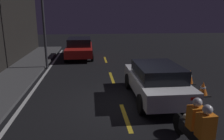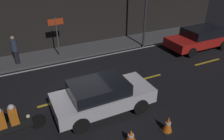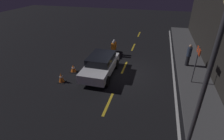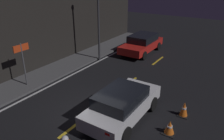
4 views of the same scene
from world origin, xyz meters
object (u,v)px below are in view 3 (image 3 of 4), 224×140
sedan_white (101,65)px  traffic_cone_near (73,68)px  traffic_cone_mid (61,78)px  street_lamp (205,86)px  motorcycle (114,49)px  shop_sign (197,58)px  pedestrian (189,55)px

sedan_white → traffic_cone_near: bearing=-85.0°
traffic_cone_mid → street_lamp: 8.63m
street_lamp → sedan_white: bearing=-136.3°
traffic_cone_mid → traffic_cone_near: bearing=175.3°
motorcycle → street_lamp: size_ratio=0.40×
traffic_cone_near → shop_sign: bearing=93.4°
sedan_white → traffic_cone_mid: (1.67, -2.17, -0.43)m
shop_sign → street_lamp: 5.88m
traffic_cone_near → traffic_cone_mid: (1.49, -0.12, 0.06)m
traffic_cone_mid → street_lamp: street_lamp is taller
sedan_white → traffic_cone_mid: 2.77m
sedan_white → motorcycle: 3.49m
traffic_cone_mid → street_lamp: bearing=63.3°
street_lamp → shop_sign: bearing=170.7°
traffic_cone_mid → sedan_white: bearing=127.6°
traffic_cone_near → sedan_white: bearing=94.9°
motorcycle → traffic_cone_mid: (5.15, -2.20, -0.30)m
street_lamp → traffic_cone_near: bearing=-125.8°
traffic_cone_mid → shop_sign: 8.54m
sedan_white → street_lamp: bearing=43.8°
motorcycle → traffic_cone_near: motorcycle is taller
traffic_cone_near → shop_sign: shop_sign is taller
motorcycle → shop_sign: bearing=57.7°
traffic_cone_near → shop_sign: 8.22m
motorcycle → pedestrian: size_ratio=1.37×
pedestrian → shop_sign: shop_sign is taller
traffic_cone_mid → street_lamp: (3.65, 7.26, 2.90)m
sedan_white → street_lamp: 7.77m
motorcycle → street_lamp: (8.81, 5.06, 2.60)m
traffic_cone_mid → pedestrian: (-4.46, 8.15, 0.64)m
traffic_cone_mid → motorcycle: bearing=156.9°
traffic_cone_near → pedestrian: pedestrian is taller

